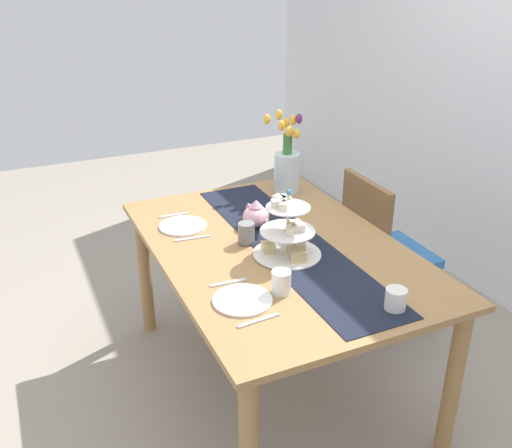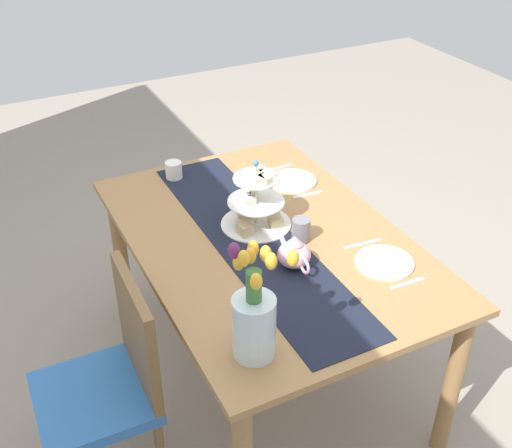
# 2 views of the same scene
# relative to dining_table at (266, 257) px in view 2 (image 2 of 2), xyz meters

# --- Properties ---
(ground_plane) EXTENTS (8.00, 8.00, 0.00)m
(ground_plane) POSITION_rel_dining_table_xyz_m (0.00, 0.00, -0.67)
(ground_plane) COLOR gray
(dining_table) EXTENTS (1.57, 1.06, 0.77)m
(dining_table) POSITION_rel_dining_table_xyz_m (0.00, 0.00, 0.00)
(dining_table) COLOR #A37747
(dining_table) RESTS_ON ground_plane
(chair_left) EXTENTS (0.43, 0.43, 0.91)m
(chair_left) POSITION_rel_dining_table_xyz_m (-0.22, 0.76, -0.17)
(chair_left) COLOR brown
(chair_left) RESTS_ON ground_plane
(table_runner) EXTENTS (1.48, 0.33, 0.00)m
(table_runner) POSITION_rel_dining_table_xyz_m (0.00, 0.06, 0.10)
(table_runner) COLOR black
(table_runner) RESTS_ON dining_table
(tiered_cake_stand) EXTENTS (0.30, 0.30, 0.30)m
(tiered_cake_stand) POSITION_rel_dining_table_xyz_m (0.10, 0.00, 0.20)
(tiered_cake_stand) COLOR beige
(tiered_cake_stand) RESTS_ON table_runner
(teapot) EXTENTS (0.24, 0.13, 0.14)m
(teapot) POSITION_rel_dining_table_xyz_m (-0.23, 0.00, 0.16)
(teapot) COLOR #E5A8BC
(teapot) RESTS_ON table_runner
(tulip_vase) EXTENTS (0.19, 0.18, 0.45)m
(tulip_vase) POSITION_rel_dining_table_xyz_m (-0.58, 0.35, 0.25)
(tulip_vase) COLOR silver
(tulip_vase) RESTS_ON dining_table
(cream_jug) EXTENTS (0.08, 0.08, 0.08)m
(cream_jug) POSITION_rel_dining_table_xyz_m (0.64, 0.17, 0.15)
(cream_jug) COLOR white
(cream_jug) RESTS_ON dining_table
(dinner_plate_left) EXTENTS (0.23, 0.23, 0.01)m
(dinner_plate_left) POSITION_rel_dining_table_xyz_m (-0.37, -0.33, 0.11)
(dinner_plate_left) COLOR white
(dinner_plate_left) RESTS_ON dining_table
(fork_left) EXTENTS (0.02, 0.15, 0.01)m
(fork_left) POSITION_rel_dining_table_xyz_m (-0.52, -0.33, 0.11)
(fork_left) COLOR silver
(fork_left) RESTS_ON dining_table
(knife_left) EXTENTS (0.03, 0.17, 0.01)m
(knife_left) POSITION_rel_dining_table_xyz_m (-0.23, -0.33, 0.11)
(knife_left) COLOR silver
(knife_left) RESTS_ON dining_table
(dinner_plate_right) EXTENTS (0.23, 0.23, 0.01)m
(dinner_plate_right) POSITION_rel_dining_table_xyz_m (0.36, -0.33, 0.11)
(dinner_plate_right) COLOR white
(dinner_plate_right) RESTS_ON dining_table
(fork_right) EXTENTS (0.02, 0.15, 0.01)m
(fork_right) POSITION_rel_dining_table_xyz_m (0.21, -0.33, 0.11)
(fork_right) COLOR silver
(fork_right) RESTS_ON dining_table
(knife_right) EXTENTS (0.03, 0.17, 0.01)m
(knife_right) POSITION_rel_dining_table_xyz_m (0.50, -0.33, 0.11)
(knife_right) COLOR silver
(knife_right) RESTS_ON dining_table
(mug_grey) EXTENTS (0.08, 0.08, 0.09)m
(mug_grey) POSITION_rel_dining_table_xyz_m (-0.08, -0.11, 0.15)
(mug_grey) COLOR slate
(mug_grey) RESTS_ON table_runner
(mug_white_text) EXTENTS (0.08, 0.08, 0.09)m
(mug_white_text) POSITION_rel_dining_table_xyz_m (0.37, -0.17, 0.15)
(mug_white_text) COLOR white
(mug_white_text) RESTS_ON dining_table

